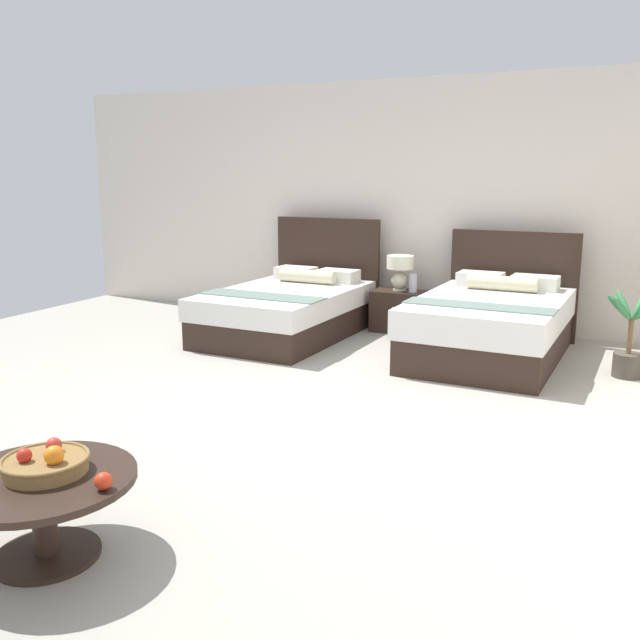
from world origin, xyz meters
name	(u,v)px	position (x,y,z in m)	size (l,w,h in m)	color
ground_plane	(289,409)	(0.00, 0.00, -0.01)	(9.49, 10.37, 0.02)	#A19D92
wall_back	(420,204)	(0.00, 3.39, 1.41)	(9.49, 0.12, 2.82)	silver
bed_near_window	(290,308)	(-1.10, 2.17, 0.30)	(1.41, 2.14, 1.24)	black
bed_near_corner	(491,324)	(1.11, 2.16, 0.33)	(1.42, 2.09, 1.16)	black
nightstand	(398,311)	(-0.07, 2.87, 0.23)	(0.58, 0.42, 0.47)	black
table_lamp	(400,269)	(-0.07, 2.89, 0.71)	(0.30, 0.30, 0.40)	beige
vase	(413,283)	(0.11, 2.83, 0.57)	(0.09, 0.09, 0.21)	#B6B3C3
coffee_table	(42,497)	(-0.07, -2.34, 0.30)	(0.86, 0.86, 0.41)	black
fruit_bowl	(46,463)	(-0.08, -2.30, 0.46)	(0.40, 0.40, 0.15)	olive
loose_apple	(103,481)	(0.28, -2.32, 0.45)	(0.08, 0.08, 0.08)	red
potted_palm	(629,345)	(2.34, 1.98, 0.29)	(0.49, 0.53, 0.84)	#484138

